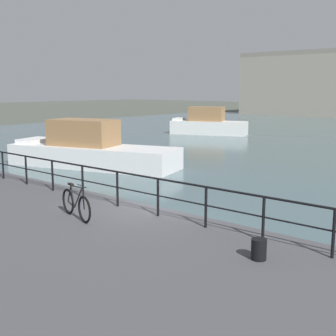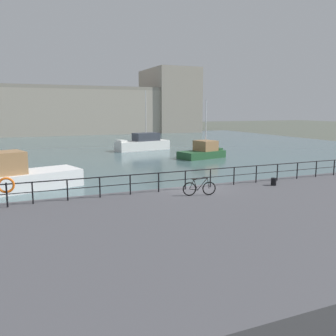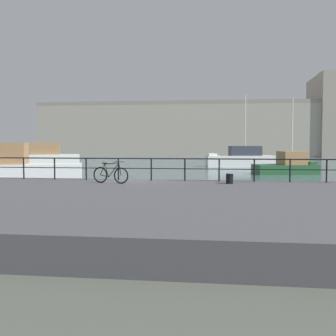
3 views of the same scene
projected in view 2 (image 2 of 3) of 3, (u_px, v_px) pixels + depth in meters
name	position (u px, v px, depth m)	size (l,w,h in m)	color
ground_plane	(189.00, 199.00, 21.28)	(240.00, 240.00, 0.00)	#4C5147
water_basin	(90.00, 149.00, 48.71)	(80.00, 60.00, 0.01)	#476066
quay_promenade	(257.00, 225.00, 15.31)	(56.00, 13.00, 0.82)	#47474C
harbor_building	(87.00, 109.00, 79.50)	(61.05, 15.65, 14.69)	#A89E8E
moored_green_narrowboat	(143.00, 143.00, 46.83)	(7.40, 3.38, 7.65)	white
moored_blue_motorboat	(1.00, 178.00, 22.89)	(10.07, 5.43, 2.60)	white
moored_red_daysailer	(203.00, 151.00, 39.31)	(5.49, 3.59, 6.27)	#23512D
quay_railing	(210.00, 174.00, 20.72)	(22.59, 0.07, 1.08)	black
parked_bicycle	(199.00, 188.00, 18.73)	(1.73, 0.49, 0.98)	black
mooring_bollard	(274.00, 182.00, 21.27)	(0.32, 0.32, 0.44)	black
life_ring_stand	(6.00, 186.00, 16.43)	(0.75, 0.16, 1.40)	black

